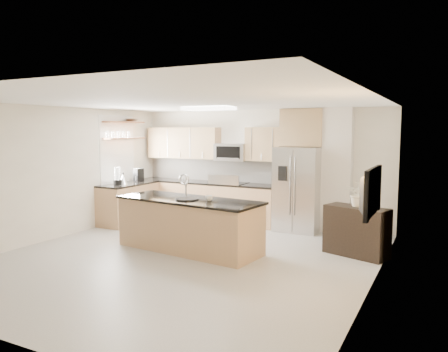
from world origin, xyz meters
The scene contains 27 objects.
floor centered at (0.00, 0.00, 0.00)m, with size 6.50×6.50×0.00m, color #AEACA6.
ceiling centered at (0.00, 0.00, 2.60)m, with size 6.00×6.50×0.02m, color white.
wall_back centered at (0.00, 3.25, 1.30)m, with size 6.00×0.02×2.60m, color white.
wall_front centered at (0.00, -3.25, 1.30)m, with size 6.00×0.02×2.60m, color white.
wall_left centered at (-3.00, 0.00, 1.30)m, with size 0.02×6.50×2.60m, color white.
wall_right centered at (3.00, 0.00, 1.30)m, with size 0.02×6.50×2.60m, color white.
back_counter centered at (-1.23, 2.93, 0.47)m, with size 3.55×0.66×1.44m.
left_counter centered at (-2.67, 1.85, 0.46)m, with size 0.66×1.50×0.92m.
range centered at (-0.60, 2.92, 0.47)m, with size 0.76×0.64×1.14m.
upper_cabinets centered at (-1.30, 3.09, 1.83)m, with size 3.50×0.33×0.75m.
microwave centered at (-0.60, 3.04, 1.63)m, with size 0.76×0.40×0.40m.
refrigerator centered at (1.06, 2.87, 0.89)m, with size 0.92×0.78×1.78m.
partition_column centered at (1.82, 3.10, 1.30)m, with size 0.60×0.30×2.60m, color silver.
window centered at (-2.98, 1.85, 1.65)m, with size 0.04×1.15×1.65m.
shelf_lower centered at (-2.85, 1.95, 1.95)m, with size 0.30×1.20×0.04m, color brown.
shelf_upper centered at (-2.85, 1.95, 2.32)m, with size 0.30×1.20×0.04m, color brown.
ceiling_fixture centered at (-0.40, 1.60, 2.56)m, with size 1.00×0.50×0.06m, color white.
island centered at (-0.19, 0.51, 0.47)m, with size 2.77×1.27×1.35m.
credenza centered at (2.53, 1.51, 0.42)m, with size 1.06×0.44×0.84m, color black.
cup centered at (0.25, 0.45, 0.97)m, with size 0.12×0.12×0.10m, color white.
platter centered at (-0.17, 0.41, 0.94)m, with size 0.41×0.41×0.02m, color black.
blender centered at (-2.67, 1.49, 1.09)m, with size 0.17×0.17×0.40m.
kettle centered at (-2.62, 1.62, 1.04)m, with size 0.22×0.22×0.27m.
coffee_maker centered at (-2.70, 2.26, 1.07)m, with size 0.21×0.23×0.31m.
bowl centered at (-2.85, 2.25, 2.38)m, with size 0.38×0.38×0.09m, color #BDBDBF.
flower_vase centered at (2.55, 1.55, 1.17)m, with size 0.60×0.52×0.66m, color silver.
television centered at (2.91, -0.20, 1.35)m, with size 1.08×0.14×0.62m, color black.
Camera 1 is at (3.86, -6.00, 2.13)m, focal length 35.00 mm.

